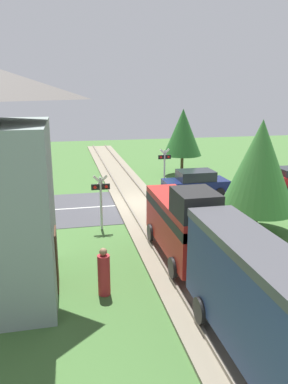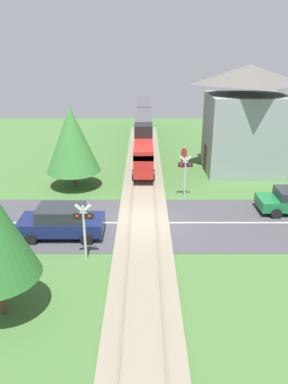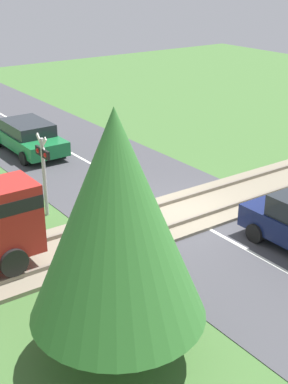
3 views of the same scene
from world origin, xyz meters
The scene contains 6 objects.
ground_plane centered at (0.00, 0.00, 0.00)m, with size 60.00×60.00×0.00m, color #426B33.
road_surface centered at (0.00, 0.00, 0.01)m, with size 48.00×6.40×0.02m.
track_bed centered at (0.00, 0.00, 0.07)m, with size 2.80×48.00×0.24m.
car_far_side centered at (8.89, 1.44, 0.74)m, with size 4.49×1.95×1.40m.
crossing_signal_east_approach centered at (2.59, 3.65, 1.78)m, with size 0.90×0.18×2.76m.
tree_roadside_hedge centered at (-4.66, 5.52, 3.27)m, with size 3.56×3.56×5.40m.
Camera 3 is at (-12.30, 10.33, 7.64)m, focal length 50.00 mm.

